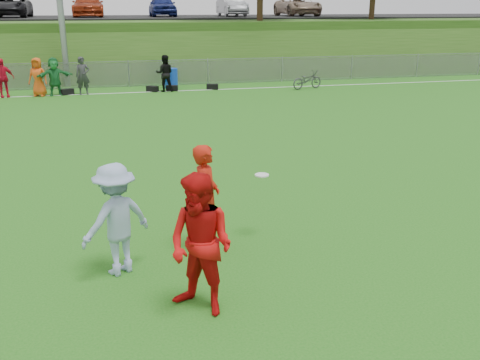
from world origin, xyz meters
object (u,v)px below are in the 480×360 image
object	(u,v)px
player_red_left	(206,198)
recycling_bin	(171,78)
player_red_center	(201,245)
frisbee	(262,175)
player_blue	(116,220)
bicycle	(307,80)

from	to	relation	value
player_red_left	recycling_bin	bearing A→B (deg)	8.53
player_red_center	frisbee	world-z (taller)	player_red_center
player_red_left	player_blue	world-z (taller)	player_red_left
player_red_center	recycling_bin	world-z (taller)	player_red_center
recycling_bin	bicycle	world-z (taller)	recycling_bin
bicycle	player_red_center	bearing A→B (deg)	137.84
player_red_left	player_blue	size ratio (longest dim) A/B	1.04
player_red_left	bicycle	size ratio (longest dim) A/B	1.08
player_blue	recycling_bin	xyz separation A→B (m)	(2.99, 18.84, -0.39)
player_red_center	bicycle	distance (m)	20.22
frisbee	bicycle	xyz separation A→B (m)	(6.90, 16.24, -0.69)
player_red_left	recycling_bin	xyz separation A→B (m)	(1.53, 18.32, -0.42)
player_red_left	player_red_center	bearing A→B (deg)	-178.96
player_red_left	bicycle	xyz separation A→B (m)	(7.92, 16.52, -0.46)
player_red_center	recycling_bin	size ratio (longest dim) A/B	2.00
player_red_left	recycling_bin	distance (m)	18.39
player_blue	recycling_bin	world-z (taller)	player_blue
player_blue	frisbee	size ratio (longest dim) A/B	6.99
player_red_left	recycling_bin	size ratio (longest dim) A/B	1.88
recycling_bin	player_red_left	bearing A→B (deg)	-94.77
player_red_center	frisbee	xyz separation A→B (m)	(1.43, 2.17, 0.17)
player_red_center	recycling_bin	bearing A→B (deg)	129.41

